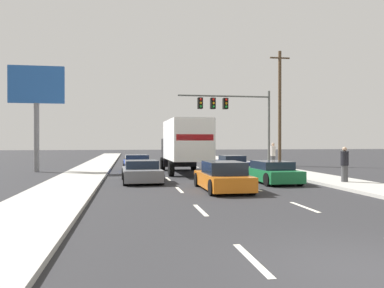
{
  "coord_description": "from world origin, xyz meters",
  "views": [
    {
      "loc": [
        -3.86,
        -5.56,
        2.1
      ],
      "look_at": [
        -0.78,
        13.24,
        1.99
      ],
      "focal_mm": 35.91,
      "sensor_mm": 36.0,
      "label": 1
    }
  ],
  "objects_px": {
    "car_navy": "(232,164)",
    "roadside_billboard": "(36,97)",
    "pedestrian_near_corner": "(273,155)",
    "car_green": "(270,172)",
    "car_gray": "(141,172)",
    "car_orange": "(223,177)",
    "car_blue": "(137,164)",
    "pedestrian_mid_block": "(345,164)",
    "box_truck": "(185,143)",
    "traffic_signal_mast": "(228,108)",
    "utility_pole_mid": "(280,107)"
  },
  "relations": [
    {
      "from": "car_navy",
      "to": "roadside_billboard",
      "type": "distance_m",
      "value": 14.52
    },
    {
      "from": "car_navy",
      "to": "pedestrian_near_corner",
      "type": "distance_m",
      "value": 3.55
    },
    {
      "from": "car_navy",
      "to": "car_green",
      "type": "bearing_deg",
      "value": -91.08
    },
    {
      "from": "car_gray",
      "to": "car_orange",
      "type": "bearing_deg",
      "value": -50.23
    },
    {
      "from": "car_blue",
      "to": "pedestrian_mid_block",
      "type": "xyz_separation_m",
      "value": [
        9.89,
        -10.19,
        0.45
      ]
    },
    {
      "from": "box_truck",
      "to": "traffic_signal_mast",
      "type": "bearing_deg",
      "value": 56.32
    },
    {
      "from": "box_truck",
      "to": "car_orange",
      "type": "relative_size",
      "value": 1.79
    },
    {
      "from": "car_gray",
      "to": "car_navy",
      "type": "distance_m",
      "value": 9.65
    },
    {
      "from": "utility_pole_mid",
      "to": "pedestrian_near_corner",
      "type": "distance_m",
      "value": 6.34
    },
    {
      "from": "car_gray",
      "to": "pedestrian_near_corner",
      "type": "height_order",
      "value": "pedestrian_near_corner"
    },
    {
      "from": "car_blue",
      "to": "car_gray",
      "type": "bearing_deg",
      "value": -89.23
    },
    {
      "from": "car_gray",
      "to": "car_green",
      "type": "xyz_separation_m",
      "value": [
        6.57,
        -1.22,
        0.0
      ]
    },
    {
      "from": "car_orange",
      "to": "car_green",
      "type": "distance_m",
      "value": 4.27
    },
    {
      "from": "traffic_signal_mast",
      "to": "utility_pole_mid",
      "type": "relative_size",
      "value": 0.82
    },
    {
      "from": "car_navy",
      "to": "utility_pole_mid",
      "type": "relative_size",
      "value": 0.47
    },
    {
      "from": "car_gray",
      "to": "traffic_signal_mast",
      "type": "xyz_separation_m",
      "value": [
        7.81,
        12.18,
        4.48
      ]
    },
    {
      "from": "car_blue",
      "to": "traffic_signal_mast",
      "type": "xyz_separation_m",
      "value": [
        7.91,
        4.78,
        4.46
      ]
    },
    {
      "from": "car_orange",
      "to": "roadside_billboard",
      "type": "height_order",
      "value": "roadside_billboard"
    },
    {
      "from": "box_truck",
      "to": "pedestrian_near_corner",
      "type": "distance_m",
      "value": 7.7
    },
    {
      "from": "car_green",
      "to": "utility_pole_mid",
      "type": "relative_size",
      "value": 0.46
    },
    {
      "from": "car_orange",
      "to": "pedestrian_mid_block",
      "type": "bearing_deg",
      "value": 10.9
    },
    {
      "from": "car_blue",
      "to": "box_truck",
      "type": "relative_size",
      "value": 0.62
    },
    {
      "from": "roadside_billboard",
      "to": "pedestrian_mid_block",
      "type": "bearing_deg",
      "value": -32.58
    },
    {
      "from": "car_gray",
      "to": "car_green",
      "type": "relative_size",
      "value": 0.9
    },
    {
      "from": "car_navy",
      "to": "utility_pole_mid",
      "type": "height_order",
      "value": "utility_pole_mid"
    },
    {
      "from": "car_orange",
      "to": "pedestrian_mid_block",
      "type": "xyz_separation_m",
      "value": [
        6.44,
        1.24,
        0.42
      ]
    },
    {
      "from": "car_blue",
      "to": "pedestrian_near_corner",
      "type": "bearing_deg",
      "value": 1.31
    },
    {
      "from": "car_orange",
      "to": "pedestrian_mid_block",
      "type": "height_order",
      "value": "pedestrian_mid_block"
    },
    {
      "from": "car_orange",
      "to": "car_navy",
      "type": "bearing_deg",
      "value": 72.89
    },
    {
      "from": "box_truck",
      "to": "roadside_billboard",
      "type": "height_order",
      "value": "roadside_billboard"
    },
    {
      "from": "car_blue",
      "to": "box_truck",
      "type": "distance_m",
      "value": 4.2
    },
    {
      "from": "pedestrian_near_corner",
      "to": "pedestrian_mid_block",
      "type": "distance_m",
      "value": 10.43
    },
    {
      "from": "car_green",
      "to": "pedestrian_mid_block",
      "type": "distance_m",
      "value": 3.61
    },
    {
      "from": "traffic_signal_mast",
      "to": "pedestrian_near_corner",
      "type": "bearing_deg",
      "value": -62.63
    },
    {
      "from": "car_gray",
      "to": "box_truck",
      "type": "distance_m",
      "value": 5.98
    },
    {
      "from": "car_gray",
      "to": "box_truck",
      "type": "xyz_separation_m",
      "value": [
        2.99,
        4.96,
        1.48
      ]
    },
    {
      "from": "box_truck",
      "to": "utility_pole_mid",
      "type": "distance_m",
      "value": 12.14
    },
    {
      "from": "traffic_signal_mast",
      "to": "pedestrian_near_corner",
      "type": "relative_size",
      "value": 4.37
    },
    {
      "from": "car_navy",
      "to": "utility_pole_mid",
      "type": "bearing_deg",
      "value": 41.12
    },
    {
      "from": "roadside_billboard",
      "to": "car_orange",
      "type": "bearing_deg",
      "value": -49.15
    },
    {
      "from": "car_orange",
      "to": "car_green",
      "type": "relative_size",
      "value": 0.93
    },
    {
      "from": "car_navy",
      "to": "car_green",
      "type": "height_order",
      "value": "car_green"
    },
    {
      "from": "traffic_signal_mast",
      "to": "pedestrian_mid_block",
      "type": "bearing_deg",
      "value": -82.44
    },
    {
      "from": "car_green",
      "to": "traffic_signal_mast",
      "type": "relative_size",
      "value": 0.56
    },
    {
      "from": "box_truck",
      "to": "traffic_signal_mast",
      "type": "xyz_separation_m",
      "value": [
        4.81,
        7.22,
        3.0
      ]
    },
    {
      "from": "box_truck",
      "to": "utility_pole_mid",
      "type": "relative_size",
      "value": 0.76
    },
    {
      "from": "traffic_signal_mast",
      "to": "car_orange",
      "type": "bearing_deg",
      "value": -105.36
    },
    {
      "from": "car_gray",
      "to": "car_navy",
      "type": "relative_size",
      "value": 0.88
    },
    {
      "from": "car_gray",
      "to": "pedestrian_near_corner",
      "type": "relative_size",
      "value": 2.2
    },
    {
      "from": "pedestrian_mid_block",
      "to": "car_blue",
      "type": "bearing_deg",
      "value": 134.15
    }
  ]
}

